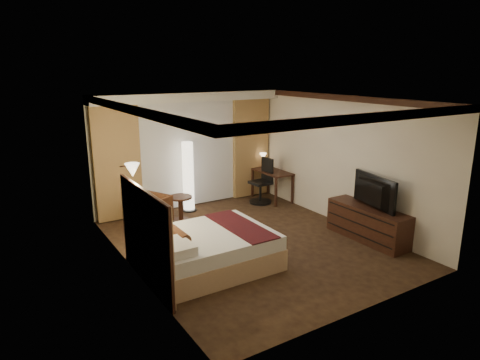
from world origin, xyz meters
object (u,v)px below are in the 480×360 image
dresser (368,223)px  armchair (149,209)px  side_table (181,209)px  office_chair (261,181)px  desk (272,185)px  bed (208,250)px  television (369,190)px  floor_lamp (188,177)px

dresser → armchair: bearing=138.5°
side_table → office_chair: bearing=3.3°
desk → office_chair: bearing=-172.6°
bed → dresser: size_ratio=1.22×
side_table → television: television is taller
bed → floor_lamp: bearing=70.8°
armchair → television: television is taller
office_chair → dresser: size_ratio=0.66×
bed → office_chair: 3.64m
floor_lamp → side_table: bearing=-130.3°
floor_lamp → office_chair: bearing=-12.9°
armchair → bed: bearing=-22.5°
floor_lamp → bed: bearing=-109.2°
dresser → television: bearing=180.0°
desk → television: bearing=-89.6°
bed → side_table: size_ratio=3.76×
side_table → dresser: bearing=-47.7°
office_chair → bed: bearing=-141.2°
desk → office_chair: 0.43m
bed → armchair: bearing=93.8°
floor_lamp → desk: 2.20m
armchair → desk: (3.26, 0.12, 0.01)m
armchair → office_chair: bearing=65.1°
desk → dresser: (0.05, -3.05, -0.05)m
armchair → television: (3.28, -2.92, 0.63)m
dresser → television: (-0.03, 0.00, 0.67)m
bed → desk: 3.96m
television → desk: bearing=11.9°
bed → office_chair: office_chair is taller
desk → dresser: 3.05m
armchair → office_chair: (2.87, 0.07, 0.19)m
bed → armchair: size_ratio=2.84×
armchair → office_chair: office_chair is taller
office_chair → armchair: bearing=178.8°
floor_lamp → dresser: size_ratio=0.96×
bed → desk: desk is taller
bed → armchair: 2.34m
floor_lamp → television: 4.02m
floor_lamp → office_chair: (1.74, -0.40, -0.26)m
bed → armchair: (-0.16, 2.33, 0.06)m
office_chair → dresser: 3.04m
bed → office_chair: bearing=41.5°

